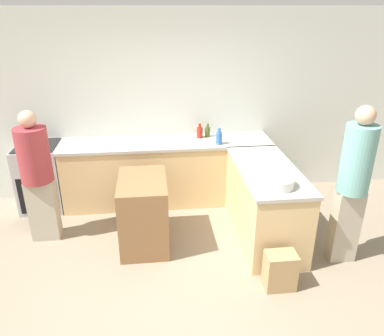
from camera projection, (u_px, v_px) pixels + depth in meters
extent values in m
plane|color=gray|center=(178.00, 288.00, 3.89)|extent=(14.00, 14.00, 0.00)
cube|color=silver|center=(165.00, 106.00, 5.45)|extent=(8.00, 0.06, 2.70)
cube|color=#D6B27A|center=(168.00, 173.00, 5.48)|extent=(2.94, 0.65, 0.89)
cube|color=#ADA89E|center=(167.00, 143.00, 5.29)|extent=(2.97, 0.68, 0.04)
cube|color=#D6B27A|center=(264.00, 204.00, 4.60)|extent=(0.66, 1.52, 0.89)
cube|color=#ADA89E|center=(268.00, 170.00, 4.42)|extent=(0.69, 1.55, 0.04)
cube|color=#ADADB2|center=(42.00, 177.00, 5.30)|extent=(0.59, 0.63, 0.93)
cube|color=black|center=(37.00, 196.00, 5.07)|extent=(0.50, 0.01, 0.52)
cube|color=black|center=(36.00, 146.00, 5.11)|extent=(0.54, 0.58, 0.01)
cube|color=brown|center=(144.00, 212.00, 4.47)|extent=(0.56, 0.84, 0.85)
cylinder|color=white|center=(276.00, 182.00, 3.95)|extent=(0.39, 0.39, 0.11)
cylinder|color=red|center=(200.00, 133.00, 5.41)|extent=(0.09, 0.09, 0.15)
cylinder|color=red|center=(200.00, 125.00, 5.37)|extent=(0.04, 0.04, 0.06)
cylinder|color=#475B1E|center=(207.00, 132.00, 5.46)|extent=(0.07, 0.07, 0.14)
cylinder|color=#475B1E|center=(208.00, 125.00, 5.42)|extent=(0.03, 0.03, 0.06)
cylinder|color=#386BB7|center=(219.00, 138.00, 5.16)|extent=(0.09, 0.09, 0.17)
cylinder|color=#386BB7|center=(219.00, 130.00, 5.11)|extent=(0.04, 0.04, 0.06)
cube|color=#ADA38E|center=(44.00, 210.00, 4.59)|extent=(0.33, 0.20, 0.79)
cylinder|color=#993338|center=(34.00, 155.00, 4.31)|extent=(0.37, 0.37, 0.65)
sphere|color=tan|center=(27.00, 119.00, 4.14)|extent=(0.20, 0.20, 0.20)
cube|color=#ADA38E|center=(345.00, 226.00, 4.18)|extent=(0.29, 0.18, 0.87)
cylinder|color=#6BA39E|center=(357.00, 159.00, 3.86)|extent=(0.33, 0.33, 0.74)
sphere|color=tan|center=(366.00, 115.00, 3.67)|extent=(0.20, 0.20, 0.20)
cube|color=#A88456|center=(280.00, 271.00, 3.83)|extent=(0.31, 0.22, 0.40)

